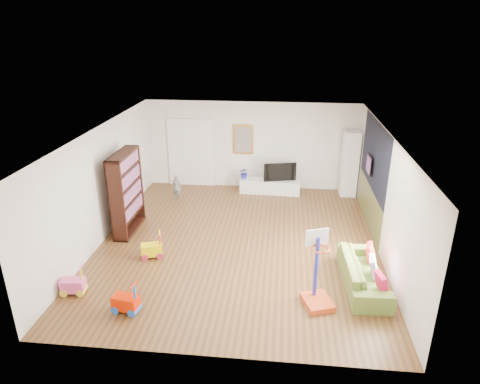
# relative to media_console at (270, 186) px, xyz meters

# --- Properties ---
(floor) EXTENTS (6.50, 7.50, 0.00)m
(floor) POSITION_rel_media_console_xyz_m (-0.62, -3.27, -0.21)
(floor) COLOR brown
(floor) RESTS_ON ground
(ceiling) EXTENTS (6.50, 7.50, 0.00)m
(ceiling) POSITION_rel_media_console_xyz_m (-0.62, -3.27, 2.49)
(ceiling) COLOR white
(ceiling) RESTS_ON ground
(wall_back) EXTENTS (6.50, 0.00, 2.70)m
(wall_back) POSITION_rel_media_console_xyz_m (-0.62, 0.48, 1.14)
(wall_back) COLOR silver
(wall_back) RESTS_ON ground
(wall_front) EXTENTS (6.50, 0.00, 2.70)m
(wall_front) POSITION_rel_media_console_xyz_m (-0.62, -7.02, 1.14)
(wall_front) COLOR silver
(wall_front) RESTS_ON ground
(wall_left) EXTENTS (0.00, 7.50, 2.70)m
(wall_left) POSITION_rel_media_console_xyz_m (-3.87, -3.27, 1.14)
(wall_left) COLOR white
(wall_left) RESTS_ON ground
(wall_right) EXTENTS (0.00, 7.50, 2.70)m
(wall_right) POSITION_rel_media_console_xyz_m (2.63, -3.27, 1.14)
(wall_right) COLOR silver
(wall_right) RESTS_ON ground
(navy_accent) EXTENTS (0.01, 3.20, 1.70)m
(navy_accent) POSITION_rel_media_console_xyz_m (2.61, -1.87, 1.64)
(navy_accent) COLOR black
(navy_accent) RESTS_ON wall_right
(olive_wainscot) EXTENTS (0.01, 3.20, 1.00)m
(olive_wainscot) POSITION_rel_media_console_xyz_m (2.61, -1.87, 0.29)
(olive_wainscot) COLOR brown
(olive_wainscot) RESTS_ON wall_right
(doorway) EXTENTS (1.45, 0.06, 2.10)m
(doorway) POSITION_rel_media_console_xyz_m (-2.52, 0.44, 0.84)
(doorway) COLOR white
(doorway) RESTS_ON ground
(painting_back) EXTENTS (0.62, 0.06, 0.92)m
(painting_back) POSITION_rel_media_console_xyz_m (-0.87, 0.44, 1.34)
(painting_back) COLOR gold
(painting_back) RESTS_ON wall_back
(artwork_right) EXTENTS (0.04, 0.56, 0.46)m
(artwork_right) POSITION_rel_media_console_xyz_m (2.55, -1.67, 1.34)
(artwork_right) COLOR #7F3F8C
(artwork_right) RESTS_ON wall_right
(media_console) EXTENTS (1.83, 0.52, 0.42)m
(media_console) POSITION_rel_media_console_xyz_m (0.00, 0.00, 0.00)
(media_console) COLOR silver
(media_console) RESTS_ON ground
(tall_cabinet) EXTENTS (0.47, 0.47, 1.97)m
(tall_cabinet) POSITION_rel_media_console_xyz_m (2.34, 0.09, 0.77)
(tall_cabinet) COLOR white
(tall_cabinet) RESTS_ON ground
(bookshelf) EXTENTS (0.36, 1.39, 2.03)m
(bookshelf) POSITION_rel_media_console_xyz_m (-3.44, -2.86, 0.80)
(bookshelf) COLOR black
(bookshelf) RESTS_ON ground
(sofa) EXTENTS (0.85, 2.00, 0.57)m
(sofa) POSITION_rel_media_console_xyz_m (2.05, -4.76, 0.07)
(sofa) COLOR olive
(sofa) RESTS_ON ground
(basketball_hoop) EXTENTS (0.68, 0.75, 1.48)m
(basketball_hoop) POSITION_rel_media_console_xyz_m (1.11, -5.49, 0.53)
(basketball_hoop) COLOR #CA431A
(basketball_hoop) RESTS_ON ground
(ride_on_yellow) EXTENTS (0.52, 0.41, 0.61)m
(ride_on_yellow) POSITION_rel_media_console_xyz_m (-2.47, -4.14, 0.09)
(ride_on_yellow) COLOR #E4D200
(ride_on_yellow) RESTS_ON ground
(ride_on_orange) EXTENTS (0.50, 0.35, 0.62)m
(ride_on_orange) POSITION_rel_media_console_xyz_m (-2.37, -6.06, 0.10)
(ride_on_orange) COLOR red
(ride_on_orange) RESTS_ON ground
(ride_on_pink) EXTENTS (0.47, 0.32, 0.59)m
(ride_on_pink) POSITION_rel_media_console_xyz_m (-3.59, -5.63, 0.08)
(ride_on_pink) COLOR #ED559C
(ride_on_pink) RESTS_ON ground
(child) EXTENTS (0.29, 0.20, 0.77)m
(child) POSITION_rel_media_console_xyz_m (-2.72, -0.78, 0.17)
(child) COLOR slate
(child) RESTS_ON ground
(tv) EXTENTS (0.99, 0.36, 0.57)m
(tv) POSITION_rel_media_console_xyz_m (0.27, 0.02, 0.50)
(tv) COLOR black
(tv) RESTS_ON media_console
(vase_plant) EXTENTS (0.33, 0.29, 0.36)m
(vase_plant) POSITION_rel_media_console_xyz_m (-0.80, 0.04, 0.39)
(vase_plant) COLOR #222598
(vase_plant) RESTS_ON media_console
(pillow_left) EXTENTS (0.17, 0.37, 0.36)m
(pillow_left) POSITION_rel_media_console_xyz_m (2.27, -5.31, 0.24)
(pillow_left) COLOR #CD174B
(pillow_left) RESTS_ON sofa
(pillow_center) EXTENTS (0.17, 0.41, 0.40)m
(pillow_center) POSITION_rel_media_console_xyz_m (2.22, -4.77, 0.24)
(pillow_center) COLOR white
(pillow_center) RESTS_ON sofa
(pillow_right) EXTENTS (0.19, 0.37, 0.36)m
(pillow_right) POSITION_rel_media_console_xyz_m (2.25, -4.21, 0.24)
(pillow_right) COLOR #A91918
(pillow_right) RESTS_ON sofa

